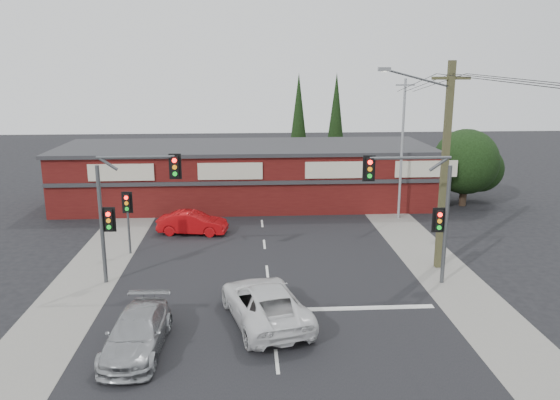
{
  "coord_description": "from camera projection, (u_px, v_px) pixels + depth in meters",
  "views": [
    {
      "loc": [
        -0.92,
        -22.06,
        9.72
      ],
      "look_at": [
        0.63,
        3.0,
        3.56
      ],
      "focal_mm": 35.0,
      "sensor_mm": 36.0,
      "label": 1
    }
  ],
  "objects": [
    {
      "name": "steel_pole",
      "position": [
        402.0,
        147.0,
        34.81
      ],
      "size": [
        1.2,
        0.16,
        9.0
      ],
      "color": "gray",
      "rests_on": "ground"
    },
    {
      "name": "utility_pole",
      "position": [
        442.0,
        160.0,
        25.87
      ],
      "size": [
        4.38,
        0.59,
        10.0
      ],
      "color": "#4B482A",
      "rests_on": "ground"
    },
    {
      "name": "lane_dashes",
      "position": [
        269.0,
        288.0,
        24.53
      ],
      "size": [
        0.12,
        39.2,
        0.01
      ],
      "color": "silver",
      "rests_on": "ground"
    },
    {
      "name": "road_strip",
      "position": [
        266.0,
        257.0,
        28.6
      ],
      "size": [
        14.0,
        70.0,
        0.01
      ],
      "primitive_type": "cube",
      "color": "black",
      "rests_on": "ground"
    },
    {
      "name": "white_suv",
      "position": [
        265.0,
        303.0,
        21.2
      ],
      "size": [
        3.88,
        6.06,
        1.55
      ],
      "primitive_type": "imported",
      "rotation": [
        0.0,
        0.0,
        3.39
      ],
      "color": "silver",
      "rests_on": "ground"
    },
    {
      "name": "ground",
      "position": [
        270.0,
        296.0,
        23.76
      ],
      "size": [
        120.0,
        120.0,
        0.0
      ],
      "primitive_type": "plane",
      "color": "black",
      "rests_on": "ground"
    },
    {
      "name": "verge_left",
      "position": [
        101.0,
        260.0,
        28.09
      ],
      "size": [
        3.0,
        70.0,
        0.02
      ],
      "primitive_type": "cube",
      "color": "gray",
      "rests_on": "ground"
    },
    {
      "name": "traffic_mast_left",
      "position": [
        124.0,
        200.0,
        24.38
      ],
      "size": [
        3.77,
        0.27,
        5.97
      ],
      "color": "#47494C",
      "rests_on": "ground"
    },
    {
      "name": "conifer_near",
      "position": [
        299.0,
        118.0,
        45.92
      ],
      "size": [
        1.8,
        1.8,
        9.25
      ],
      "color": "#2D2116",
      "rests_on": "ground"
    },
    {
      "name": "verge_right",
      "position": [
        425.0,
        253.0,
        29.11
      ],
      "size": [
        3.0,
        70.0,
        0.02
      ],
      "primitive_type": "cube",
      "color": "gray",
      "rests_on": "ground"
    },
    {
      "name": "stop_line",
      "position": [
        356.0,
        308.0,
        22.51
      ],
      "size": [
        6.5,
        0.35,
        0.01
      ],
      "primitive_type": "cube",
      "color": "silver",
      "rests_on": "ground"
    },
    {
      "name": "power_lines",
      "position": [
        506.0,
        86.0,
        19.72
      ],
      "size": [
        2.01,
        29.0,
        1.22
      ],
      "color": "black",
      "rests_on": "ground"
    },
    {
      "name": "silver_suv",
      "position": [
        137.0,
        333.0,
        19.0
      ],
      "size": [
        2.1,
        4.76,
        1.36
      ],
      "primitive_type": "imported",
      "rotation": [
        0.0,
        0.0,
        -0.04
      ],
      "color": "#9B9EA0",
      "rests_on": "ground"
    },
    {
      "name": "tree_cluster",
      "position": [
        466.0,
        165.0,
        38.91
      ],
      "size": [
        5.9,
        5.1,
        5.5
      ],
      "color": "#2D2116",
      "rests_on": "ground"
    },
    {
      "name": "pedestal_signal",
      "position": [
        128.0,
        210.0,
        28.57
      ],
      "size": [
        0.55,
        0.27,
        3.38
      ],
      "color": "#47494C",
      "rests_on": "ground"
    },
    {
      "name": "conifer_far",
      "position": [
        336.0,
        116.0,
        48.07
      ],
      "size": [
        1.8,
        1.8,
        9.25
      ],
      "color": "#2D2116",
      "rests_on": "ground"
    },
    {
      "name": "traffic_mast_right",
      "position": [
        423.0,
        200.0,
        24.2
      ],
      "size": [
        3.96,
        0.27,
        5.97
      ],
      "color": "#47494C",
      "rests_on": "ground"
    },
    {
      "name": "red_sedan",
      "position": [
        193.0,
        223.0,
        32.44
      ],
      "size": [
        4.26,
        2.05,
        1.35
      ],
      "primitive_type": "imported",
      "rotation": [
        0.0,
        0.0,
        1.41
      ],
      "color": "#AB0A0D",
      "rests_on": "ground"
    },
    {
      "name": "shop_building",
      "position": [
        246.0,
        174.0,
        39.65
      ],
      "size": [
        27.3,
        8.4,
        4.22
      ],
      "color": "#450E0D",
      "rests_on": "ground"
    }
  ]
}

